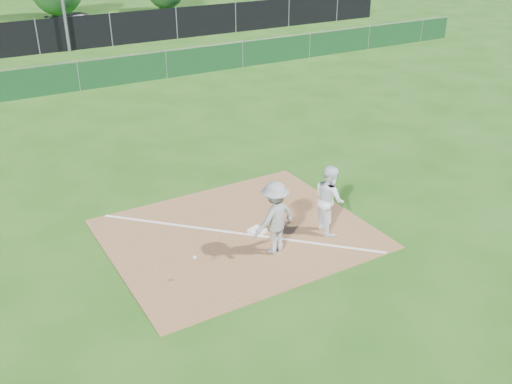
# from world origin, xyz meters

# --- Properties ---
(ground) EXTENTS (90.00, 90.00, 0.00)m
(ground) POSITION_xyz_m (0.00, 10.00, 0.00)
(ground) COLOR #204F11
(ground) RESTS_ON ground
(infield_dirt) EXTENTS (6.00, 5.00, 0.02)m
(infield_dirt) POSITION_xyz_m (0.00, 1.00, 0.01)
(infield_dirt) COLOR brown
(infield_dirt) RESTS_ON ground
(foul_line) EXTENTS (5.01, 5.01, 0.01)m
(foul_line) POSITION_xyz_m (0.00, 1.00, 0.03)
(foul_line) COLOR white
(foul_line) RESTS_ON infield_dirt
(green_fence) EXTENTS (44.00, 0.05, 1.20)m
(green_fence) POSITION_xyz_m (0.00, 15.00, 0.60)
(green_fence) COLOR #0E3416
(green_fence) RESTS_ON ground
(black_fence) EXTENTS (46.00, 0.04, 1.80)m
(black_fence) POSITION_xyz_m (0.00, 23.00, 0.90)
(black_fence) COLOR black
(black_fence) RESTS_ON ground
(parking_lot) EXTENTS (46.00, 9.00, 0.01)m
(parking_lot) POSITION_xyz_m (0.00, 28.00, 0.01)
(parking_lot) COLOR black
(parking_lot) RESTS_ON ground
(first_base) EXTENTS (0.46, 0.46, 0.08)m
(first_base) POSITION_xyz_m (0.43, 0.81, 0.06)
(first_base) COLOR white
(first_base) RESTS_ON infield_dirt
(play_at_first) EXTENTS (2.68, 0.85, 1.71)m
(play_at_first) POSITION_xyz_m (0.33, -0.10, 0.88)
(play_at_first) COLOR #A5A4A7
(play_at_first) RESTS_ON infield_dirt
(runner) EXTENTS (0.79, 0.93, 1.70)m
(runner) POSITION_xyz_m (1.96, 0.07, 0.85)
(runner) COLOR white
(runner) RESTS_ON ground
(car_right) EXTENTS (4.46, 2.96, 1.20)m
(car_right) POSITION_xyz_m (3.65, 28.12, 0.61)
(car_right) COLOR black
(car_right) RESTS_ON parking_lot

